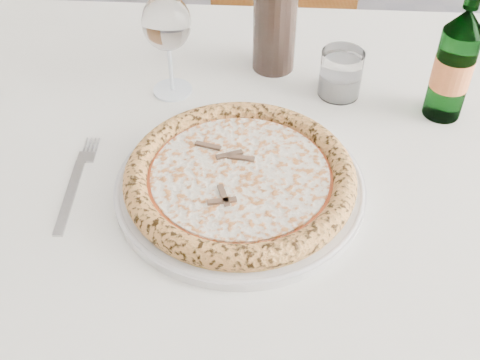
{
  "coord_description": "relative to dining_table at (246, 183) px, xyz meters",
  "views": [
    {
      "loc": [
        -0.16,
        -0.55,
        1.37
      ],
      "look_at": [
        -0.22,
        0.06,
        0.78
      ],
      "focal_mm": 45.0,
      "sensor_mm": 36.0,
      "label": 1
    }
  ],
  "objects": [
    {
      "name": "plate",
      "position": [
        -0.0,
        -0.1,
        0.09
      ],
      "size": [
        0.36,
        0.36,
        0.02
      ],
      "color": "silver",
      "rests_on": "dining_table"
    },
    {
      "name": "tumbler",
      "position": [
        0.15,
        0.15,
        0.12
      ],
      "size": [
        0.07,
        0.07,
        0.08
      ],
      "color": "white",
      "rests_on": "dining_table"
    },
    {
      "name": "pizza",
      "position": [
        -0.0,
        -0.1,
        0.11
      ],
      "size": [
        0.33,
        0.33,
        0.03
      ],
      "color": "tan",
      "rests_on": "plate"
    },
    {
      "name": "beer_bottle",
      "position": [
        0.32,
        0.11,
        0.18
      ],
      "size": [
        0.06,
        0.06,
        0.24
      ],
      "color": "#2F6634",
      "rests_on": "dining_table"
    },
    {
      "name": "wine_glass",
      "position": [
        -0.14,
        0.13,
        0.21
      ],
      "size": [
        0.08,
        0.08,
        0.18
      ],
      "color": "white",
      "rests_on": "dining_table"
    },
    {
      "name": "dining_table",
      "position": [
        0.0,
        0.0,
        0.0
      ],
      "size": [
        1.58,
        0.96,
        0.76
      ],
      "color": "brown",
      "rests_on": "floor"
    },
    {
      "name": "fork",
      "position": [
        -0.24,
        -0.11,
        0.08
      ],
      "size": [
        0.03,
        0.21,
        0.0
      ],
      "color": "#AAAAAA",
      "rests_on": "dining_table"
    },
    {
      "name": "chair_far",
      "position": [
        0.01,
        0.82,
        -0.14
      ],
      "size": [
        0.49,
        0.49,
        0.93
      ],
      "color": "brown",
      "rests_on": "floor"
    }
  ]
}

